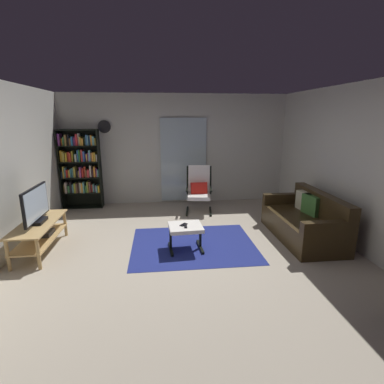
% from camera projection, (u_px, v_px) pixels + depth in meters
% --- Properties ---
extents(ground_plane, '(7.02, 7.02, 0.00)m').
position_uv_depth(ground_plane, '(188.00, 252.00, 4.66)').
color(ground_plane, '#B0A490').
extents(wall_back, '(5.60, 0.06, 2.60)m').
position_uv_depth(wall_back, '(176.00, 150.00, 7.13)').
color(wall_back, beige).
rests_on(wall_back, ground).
extents(wall_right, '(0.06, 6.00, 2.60)m').
position_uv_depth(wall_right, '(358.00, 168.00, 4.63)').
color(wall_right, beige).
rests_on(wall_right, ground).
extents(glass_door_panel, '(1.10, 0.01, 2.00)m').
position_uv_depth(glass_door_panel, '(184.00, 160.00, 7.15)').
color(glass_door_panel, silver).
extents(area_rug, '(2.03, 1.65, 0.01)m').
position_uv_depth(area_rug, '(193.00, 245.00, 4.92)').
color(area_rug, navy).
rests_on(area_rug, ground).
extents(tv_stand, '(0.50, 1.32, 0.48)m').
position_uv_depth(tv_stand, '(40.00, 232.00, 4.64)').
color(tv_stand, tan).
rests_on(tv_stand, ground).
extents(television, '(0.20, 0.89, 0.57)m').
position_uv_depth(television, '(36.00, 206.00, 4.52)').
color(television, black).
rests_on(television, tv_stand).
extents(bookshelf_near_tv, '(0.88, 0.30, 1.80)m').
position_uv_depth(bookshelf_near_tv, '(81.00, 166.00, 6.73)').
color(bookshelf_near_tv, black).
rests_on(bookshelf_near_tv, ground).
extents(leather_sofa, '(0.84, 1.74, 0.81)m').
position_uv_depth(leather_sofa, '(305.00, 222.00, 5.14)').
color(leather_sofa, '#352713').
rests_on(leather_sofa, ground).
extents(lounge_armchair, '(0.64, 0.72, 1.02)m').
position_uv_depth(lounge_armchair, '(199.00, 188.00, 6.57)').
color(lounge_armchair, black).
rests_on(lounge_armchair, ground).
extents(ottoman, '(0.55, 0.51, 0.41)m').
position_uv_depth(ottoman, '(186.00, 230.00, 4.68)').
color(ottoman, white).
rests_on(ottoman, ground).
extents(tv_remote, '(0.05, 0.15, 0.02)m').
position_uv_depth(tv_remote, '(186.00, 226.00, 4.61)').
color(tv_remote, black).
rests_on(tv_remote, ottoman).
extents(cell_phone, '(0.14, 0.15, 0.01)m').
position_uv_depth(cell_phone, '(184.00, 225.00, 4.68)').
color(cell_phone, black).
rests_on(cell_phone, ottoman).
extents(wall_clock, '(0.29, 0.03, 0.29)m').
position_uv_depth(wall_clock, '(104.00, 127.00, 6.74)').
color(wall_clock, silver).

